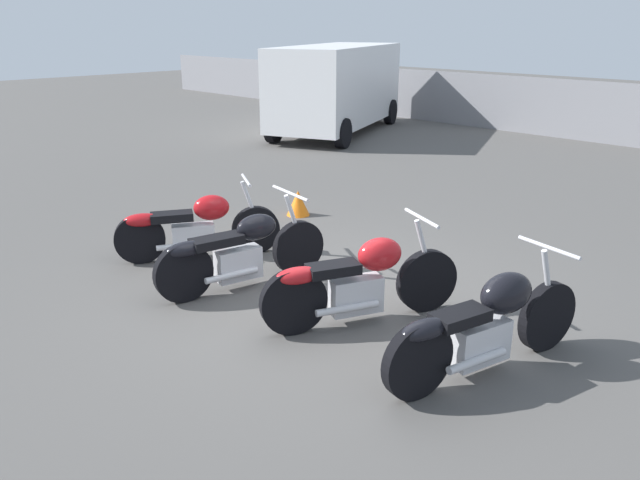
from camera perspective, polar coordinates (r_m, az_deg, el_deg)
name	(u,v)px	position (r m, az deg, el deg)	size (l,w,h in m)	color
ground_plane	(321,296)	(6.77, 0.07, -5.18)	(60.00, 60.00, 0.00)	#514F4C
motorcycle_slot_0	(195,227)	(7.87, -11.37, 1.20)	(1.12, 1.82, 0.98)	black
motorcycle_slot_1	(240,252)	(6.89, -7.36, -1.09)	(0.76, 2.03, 1.01)	black
motorcycle_slot_2	(359,281)	(6.05, 3.63, -3.77)	(1.01, 1.94, 1.02)	black
motorcycle_slot_3	(486,324)	(5.37, 14.95, -7.46)	(0.77, 2.10, 1.01)	black
parked_van	(337,85)	(16.84, 1.59, 13.97)	(3.78, 5.52, 2.24)	white
traffic_cone_near	(298,203)	(9.55, -2.02, 3.41)	(0.35, 0.35, 0.39)	orange
traffic_cone_far	(259,220)	(8.83, -5.63, 1.87)	(0.36, 0.36, 0.35)	orange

